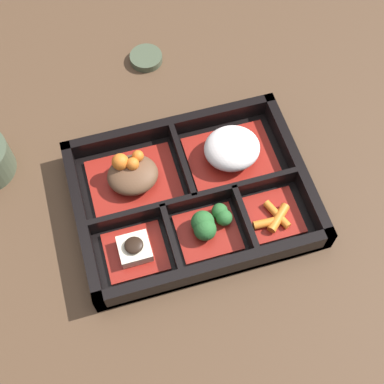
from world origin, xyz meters
name	(u,v)px	position (x,y,z in m)	size (l,w,h in m)	color
ground_plane	(192,200)	(0.00, 0.00, 0.00)	(3.00, 3.00, 0.00)	#4C3523
bento_base	(192,199)	(0.00, 0.00, 0.01)	(0.32, 0.25, 0.01)	black
bento_rim	(193,196)	(0.00, 0.00, 0.02)	(0.32, 0.25, 0.04)	black
bowl_stew	(132,175)	(-0.07, 0.05, 0.03)	(0.13, 0.10, 0.05)	maroon
bowl_rice	(232,150)	(0.07, 0.05, 0.03)	(0.13, 0.10, 0.05)	maroon
bowl_tofu	(135,250)	(-0.10, -0.06, 0.02)	(0.08, 0.07, 0.03)	maroon
bowl_greens	(209,225)	(0.01, -0.06, 0.03)	(0.08, 0.07, 0.04)	maroon
bowl_carrots	(274,216)	(0.10, -0.06, 0.02)	(0.07, 0.07, 0.02)	maroon
sauce_dish	(148,57)	(0.00, 0.27, 0.01)	(0.05, 0.05, 0.01)	#424C38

